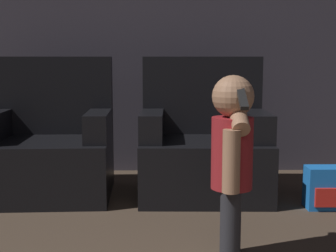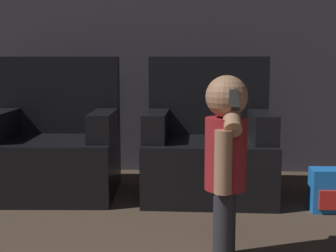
{
  "view_description": "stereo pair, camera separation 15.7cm",
  "coord_description": "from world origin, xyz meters",
  "px_view_note": "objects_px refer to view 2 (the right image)",
  "views": [
    {
      "loc": [
        0.09,
        0.31,
        0.98
      ],
      "look_at": [
        0.13,
        3.1,
        0.6
      ],
      "focal_mm": 50.0,
      "sensor_mm": 36.0,
      "label": 1
    },
    {
      "loc": [
        0.25,
        0.32,
        0.98
      ],
      "look_at": [
        0.13,
        3.1,
        0.6
      ],
      "focal_mm": 50.0,
      "sensor_mm": 36.0,
      "label": 2
    }
  ],
  "objects_px": {
    "armchair_right": "(208,148)",
    "toy_backpack": "(328,190)",
    "person_toddler": "(226,154)",
    "armchair_left": "(55,147)"
  },
  "relations": [
    {
      "from": "armchair_right",
      "to": "toy_backpack",
      "type": "bearing_deg",
      "value": -24.89
    },
    {
      "from": "person_toddler",
      "to": "toy_backpack",
      "type": "relative_size",
      "value": 3.23
    },
    {
      "from": "armchair_right",
      "to": "armchair_left",
      "type": "bearing_deg",
      "value": -178.81
    },
    {
      "from": "armchair_left",
      "to": "person_toddler",
      "type": "xyz_separation_m",
      "value": [
        1.18,
        -1.2,
        0.2
      ]
    },
    {
      "from": "person_toddler",
      "to": "toy_backpack",
      "type": "bearing_deg",
      "value": 147.81
    },
    {
      "from": "armchair_left",
      "to": "toy_backpack",
      "type": "bearing_deg",
      "value": -13.29
    },
    {
      "from": "armchair_left",
      "to": "person_toddler",
      "type": "distance_m",
      "value": 1.7
    },
    {
      "from": "armchair_left",
      "to": "person_toddler",
      "type": "height_order",
      "value": "armchair_left"
    },
    {
      "from": "armchair_left",
      "to": "person_toddler",
      "type": "bearing_deg",
      "value": -47.72
    },
    {
      "from": "person_toddler",
      "to": "toy_backpack",
      "type": "height_order",
      "value": "person_toddler"
    }
  ]
}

